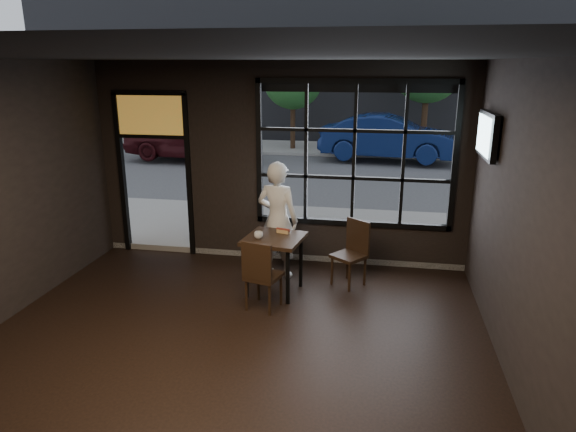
% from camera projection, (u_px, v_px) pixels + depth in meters
% --- Properties ---
extents(floor, '(6.00, 7.00, 0.02)m').
position_uv_depth(floor, '(212.00, 380.00, 5.32)').
color(floor, black).
rests_on(floor, ground).
extents(ceiling, '(6.00, 7.00, 0.02)m').
position_uv_depth(ceiling, '(196.00, 56.00, 4.40)').
color(ceiling, black).
rests_on(ceiling, ground).
extents(wall_right, '(0.04, 7.00, 3.20)m').
position_uv_depth(wall_right, '(543.00, 253.00, 4.35)').
color(wall_right, black).
rests_on(wall_right, ground).
extents(window_frame, '(3.06, 0.12, 2.28)m').
position_uv_depth(window_frame, '(354.00, 155.00, 7.90)').
color(window_frame, black).
rests_on(window_frame, ground).
extents(stained_transom, '(1.20, 0.06, 0.70)m').
position_uv_depth(stained_transom, '(151.00, 115.00, 8.31)').
color(stained_transom, orange).
rests_on(stained_transom, ground).
extents(street_asphalt, '(60.00, 41.00, 0.04)m').
position_uv_depth(street_asphalt, '(352.00, 124.00, 27.96)').
color(street_asphalt, '#545456').
rests_on(street_asphalt, ground).
extents(cafe_table, '(0.87, 0.87, 0.84)m').
position_uv_depth(cafe_table, '(274.00, 265.00, 7.25)').
color(cafe_table, black).
rests_on(cafe_table, floor).
extents(chair_near, '(0.51, 0.51, 0.97)m').
position_uv_depth(chair_near, '(264.00, 274.00, 6.76)').
color(chair_near, black).
rests_on(chair_near, floor).
extents(chair_window, '(0.59, 0.59, 0.97)m').
position_uv_depth(chair_window, '(349.00, 254.00, 7.47)').
color(chair_window, black).
rests_on(chair_window, floor).
extents(man, '(0.73, 0.57, 1.78)m').
position_uv_depth(man, '(278.00, 220.00, 7.71)').
color(man, silver).
rests_on(man, floor).
extents(hotdog, '(0.21, 0.13, 0.06)m').
position_uv_depth(hotdog, '(283.00, 231.00, 7.29)').
color(hotdog, tan).
rests_on(hotdog, cafe_table).
extents(cup, '(0.15, 0.15, 0.10)m').
position_uv_depth(cup, '(258.00, 235.00, 7.05)').
color(cup, silver).
rests_on(cup, cafe_table).
extents(tv, '(0.11, 0.99, 0.58)m').
position_uv_depth(tv, '(488.00, 135.00, 6.52)').
color(tv, black).
rests_on(tv, wall_right).
extents(navy_car, '(4.58, 2.02, 1.46)m').
position_uv_depth(navy_car, '(388.00, 137.00, 16.82)').
color(navy_car, '#0C1A47').
rests_on(navy_car, street_asphalt).
extents(maroon_car, '(4.53, 2.10, 1.50)m').
position_uv_depth(maroon_car, '(191.00, 136.00, 16.95)').
color(maroon_car, black).
rests_on(maroon_car, street_asphalt).
extents(tree_left, '(2.16, 2.16, 3.69)m').
position_uv_depth(tree_left, '(293.00, 79.00, 18.57)').
color(tree_left, '#332114').
rests_on(tree_left, street_asphalt).
extents(tree_right, '(2.52, 2.52, 4.30)m').
position_uv_depth(tree_right, '(428.00, 67.00, 18.04)').
color(tree_right, '#332114').
rests_on(tree_right, street_asphalt).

